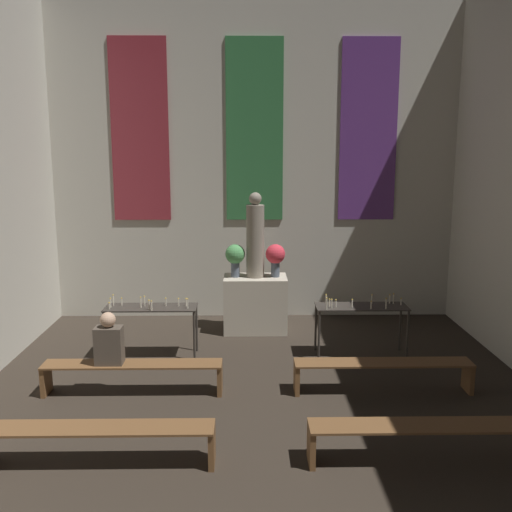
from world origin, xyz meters
name	(u,v)px	position (x,y,z in m)	size (l,w,h in m)	color
wall_back	(254,161)	(0.00, 10.92, 3.02)	(7.87, 0.16, 5.99)	beige
altar	(255,304)	(0.00, 9.91, 0.50)	(1.12, 0.71, 1.00)	#BCB29E
statue	(255,238)	(0.00, 9.91, 1.70)	(0.32, 0.32, 1.51)	gray
flower_vase_left	(235,256)	(-0.36, 9.91, 1.37)	(0.35, 0.35, 0.59)	#4C5666
flower_vase_right	(275,256)	(0.36, 9.91, 1.37)	(0.35, 0.35, 0.59)	#4C5666
candle_rack_left	(151,313)	(-1.66, 8.61, 0.72)	(1.44, 0.50, 0.99)	#332D28
candle_rack_right	(361,312)	(1.66, 8.61, 0.72)	(1.44, 0.50, 1.00)	#332D28
pew_third_left	(99,436)	(-1.68, 5.42, 0.32)	(2.39, 0.36, 0.43)	brown
pew_third_right	(423,434)	(1.68, 5.42, 0.32)	(2.39, 0.36, 0.43)	brown
pew_back_left	(133,370)	(-1.68, 7.20, 0.32)	(2.39, 0.36, 0.43)	brown
pew_back_right	(383,369)	(1.68, 7.20, 0.32)	(2.39, 0.36, 0.43)	brown
person_seated	(109,341)	(-1.98, 7.20, 0.74)	(0.36, 0.24, 0.71)	#4C4238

